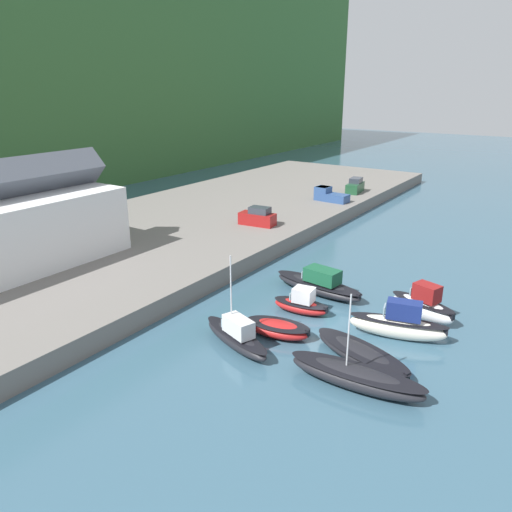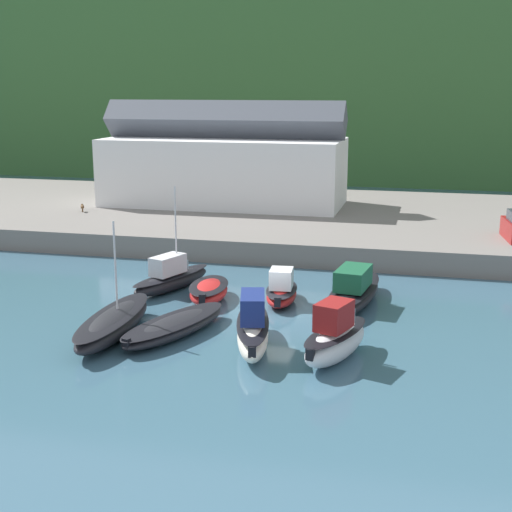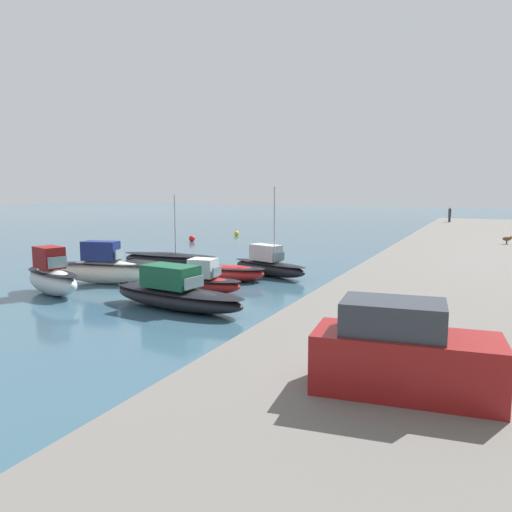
{
  "view_description": "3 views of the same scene",
  "coord_description": "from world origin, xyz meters",
  "px_view_note": "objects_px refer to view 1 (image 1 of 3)",
  "views": [
    {
      "loc": [
        -31.8,
        -15.29,
        17.32
      ],
      "look_at": [
        4.7,
        9.25,
        2.05
      ],
      "focal_mm": 35.0,
      "sensor_mm": 36.0,
      "label": 1
    },
    {
      "loc": [
        8.34,
        -37.93,
        12.59
      ],
      "look_at": [
        -2.36,
        5.93,
        1.8
      ],
      "focal_mm": 50.0,
      "sensor_mm": 36.0,
      "label": 2
    },
    {
      "loc": [
        26.36,
        17.41,
        6.38
      ],
      "look_at": [
        -2.59,
        4.01,
        2.1
      ],
      "focal_mm": 35.0,
      "sensor_mm": 36.0,
      "label": 3
    }
  ],
  "objects_px": {
    "moored_boat_3": "(319,284)",
    "moored_boat_7": "(423,306)",
    "moored_boat_4": "(356,377)",
    "moored_boat_6": "(399,324)",
    "moored_boat_1": "(278,329)",
    "moored_boat_2": "(301,304)",
    "parked_car_1": "(355,186)",
    "pickup_truck_0": "(329,195)",
    "parked_car_0": "(258,217)",
    "moored_boat_0": "(236,336)",
    "moored_boat_5": "(361,354)"
  },
  "relations": [
    {
      "from": "moored_boat_3",
      "to": "moored_boat_7",
      "type": "xyz_separation_m",
      "value": [
        0.07,
        -8.91,
        0.25
      ]
    },
    {
      "from": "moored_boat_4",
      "to": "moored_boat_6",
      "type": "relative_size",
      "value": 1.21
    },
    {
      "from": "moored_boat_3",
      "to": "moored_boat_4",
      "type": "bearing_deg",
      "value": -136.39
    },
    {
      "from": "moored_boat_1",
      "to": "moored_boat_2",
      "type": "bearing_deg",
      "value": -1.32
    },
    {
      "from": "moored_boat_4",
      "to": "parked_car_1",
      "type": "bearing_deg",
      "value": 20.68
    },
    {
      "from": "moored_boat_2",
      "to": "pickup_truck_0",
      "type": "distance_m",
      "value": 33.29
    },
    {
      "from": "moored_boat_7",
      "to": "moored_boat_4",
      "type": "bearing_deg",
      "value": -164.42
    },
    {
      "from": "moored_boat_7",
      "to": "pickup_truck_0",
      "type": "bearing_deg",
      "value": 56.83
    },
    {
      "from": "moored_boat_2",
      "to": "parked_car_0",
      "type": "distance_m",
      "value": 20.33
    },
    {
      "from": "parked_car_1",
      "to": "pickup_truck_0",
      "type": "xyz_separation_m",
      "value": [
        -7.45,
        0.71,
        -0.1
      ]
    },
    {
      "from": "parked_car_1",
      "to": "pickup_truck_0",
      "type": "height_order",
      "value": "parked_car_1"
    },
    {
      "from": "moored_boat_0",
      "to": "parked_car_1",
      "type": "bearing_deg",
      "value": 33.5
    },
    {
      "from": "moored_boat_0",
      "to": "moored_boat_1",
      "type": "relative_size",
      "value": 1.38
    },
    {
      "from": "moored_boat_7",
      "to": "parked_car_1",
      "type": "relative_size",
      "value": 1.31
    },
    {
      "from": "moored_boat_5",
      "to": "parked_car_1",
      "type": "height_order",
      "value": "parked_car_1"
    },
    {
      "from": "moored_boat_3",
      "to": "moored_boat_2",
      "type": "bearing_deg",
      "value": -164.07
    },
    {
      "from": "parked_car_1",
      "to": "pickup_truck_0",
      "type": "bearing_deg",
      "value": 77.26
    },
    {
      "from": "moored_boat_4",
      "to": "parked_car_1",
      "type": "distance_m",
      "value": 49.54
    },
    {
      "from": "parked_car_0",
      "to": "parked_car_1",
      "type": "height_order",
      "value": "same"
    },
    {
      "from": "moored_boat_5",
      "to": "parked_car_0",
      "type": "relative_size",
      "value": 1.84
    },
    {
      "from": "moored_boat_3",
      "to": "moored_boat_7",
      "type": "distance_m",
      "value": 8.92
    },
    {
      "from": "moored_boat_0",
      "to": "moored_boat_4",
      "type": "relative_size",
      "value": 0.82
    },
    {
      "from": "parked_car_1",
      "to": "moored_boat_4",
      "type": "bearing_deg",
      "value": 106.12
    },
    {
      "from": "moored_boat_3",
      "to": "moored_boat_5",
      "type": "bearing_deg",
      "value": -131.02
    },
    {
      "from": "moored_boat_3",
      "to": "moored_boat_6",
      "type": "xyz_separation_m",
      "value": [
        -4.04,
        -8.4,
        0.23
      ]
    },
    {
      "from": "moored_boat_0",
      "to": "parked_car_0",
      "type": "distance_m",
      "value": 25.57
    },
    {
      "from": "moored_boat_5",
      "to": "moored_boat_4",
      "type": "bearing_deg",
      "value": -144.38
    },
    {
      "from": "moored_boat_4",
      "to": "moored_boat_6",
      "type": "distance_m",
      "value": 7.43
    },
    {
      "from": "moored_boat_0",
      "to": "moored_boat_4",
      "type": "bearing_deg",
      "value": -69.38
    },
    {
      "from": "moored_boat_5",
      "to": "moored_boat_6",
      "type": "xyz_separation_m",
      "value": [
        4.41,
        -0.94,
        0.57
      ]
    },
    {
      "from": "moored_boat_5",
      "to": "moored_boat_7",
      "type": "relative_size",
      "value": 1.4
    },
    {
      "from": "moored_boat_6",
      "to": "moored_boat_3",
      "type": "bearing_deg",
      "value": 50.94
    },
    {
      "from": "moored_boat_2",
      "to": "moored_boat_5",
      "type": "bearing_deg",
      "value": -127.21
    },
    {
      "from": "moored_boat_3",
      "to": "moored_boat_5",
      "type": "relative_size",
      "value": 1.11
    },
    {
      "from": "moored_boat_2",
      "to": "pickup_truck_0",
      "type": "xyz_separation_m",
      "value": [
        30.73,
        12.67,
        1.75
      ]
    },
    {
      "from": "pickup_truck_0",
      "to": "moored_boat_7",
      "type": "bearing_deg",
      "value": -138.41
    },
    {
      "from": "parked_car_1",
      "to": "moored_boat_2",
      "type": "bearing_deg",
      "value": 100.08
    },
    {
      "from": "moored_boat_0",
      "to": "parked_car_1",
      "type": "xyz_separation_m",
      "value": [
        45.51,
        10.91,
        1.77
      ]
    },
    {
      "from": "moored_boat_3",
      "to": "parked_car_0",
      "type": "bearing_deg",
      "value": 59.48
    },
    {
      "from": "moored_boat_3",
      "to": "moored_boat_5",
      "type": "xyz_separation_m",
      "value": [
        -8.46,
        -7.46,
        -0.34
      ]
    },
    {
      "from": "pickup_truck_0",
      "to": "moored_boat_3",
      "type": "bearing_deg",
      "value": -152.38
    },
    {
      "from": "moored_boat_1",
      "to": "parked_car_1",
      "type": "distance_m",
      "value": 44.38
    },
    {
      "from": "moored_boat_5",
      "to": "parked_car_0",
      "type": "height_order",
      "value": "parked_car_0"
    },
    {
      "from": "moored_boat_4",
      "to": "moored_boat_5",
      "type": "distance_m",
      "value": 3.13
    },
    {
      "from": "moored_boat_4",
      "to": "moored_boat_5",
      "type": "bearing_deg",
      "value": 13.55
    },
    {
      "from": "moored_boat_0",
      "to": "parked_car_0",
      "type": "height_order",
      "value": "moored_boat_0"
    },
    {
      "from": "moored_boat_6",
      "to": "moored_boat_7",
      "type": "height_order",
      "value": "moored_boat_7"
    },
    {
      "from": "moored_boat_1",
      "to": "moored_boat_0",
      "type": "bearing_deg",
      "value": 144.49
    },
    {
      "from": "moored_boat_5",
      "to": "moored_boat_7",
      "type": "distance_m",
      "value": 8.67
    },
    {
      "from": "moored_boat_1",
      "to": "moored_boat_4",
      "type": "height_order",
      "value": "moored_boat_4"
    }
  ]
}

